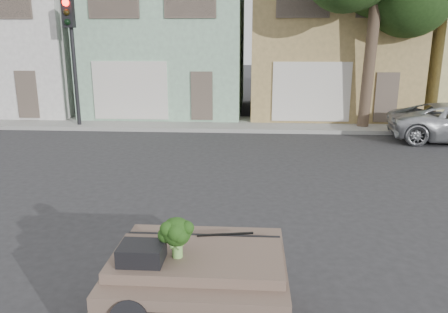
# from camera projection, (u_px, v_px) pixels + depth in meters

# --- Properties ---
(ground_plane) EXTENTS (120.00, 120.00, 0.00)m
(ground_plane) POSITION_uv_depth(u_px,v_px,m) (219.00, 230.00, 8.22)
(ground_plane) COLOR #303033
(ground_plane) RESTS_ON ground
(sidewalk) EXTENTS (40.00, 3.00, 0.15)m
(sidewalk) POSITION_uv_depth(u_px,v_px,m) (239.00, 124.00, 18.33)
(sidewalk) COLOR gray
(sidewalk) RESTS_ON ground
(townhouse_white) EXTENTS (7.20, 8.20, 7.55)m
(townhouse_white) POSITION_uv_depth(u_px,v_px,m) (24.00, 35.00, 21.96)
(townhouse_white) COLOR silver
(townhouse_white) RESTS_ON ground
(townhouse_mint) EXTENTS (7.20, 8.20, 7.55)m
(townhouse_mint) POSITION_uv_depth(u_px,v_px,m) (171.00, 34.00, 21.47)
(townhouse_mint) COLOR #8CB598
(townhouse_mint) RESTS_ON ground
(townhouse_tan) EXTENTS (7.20, 8.20, 7.55)m
(townhouse_tan) POSITION_uv_depth(u_px,v_px,m) (325.00, 34.00, 20.99)
(townhouse_tan) COLOR #A38953
(townhouse_tan) RESTS_ON ground
(traffic_signal) EXTENTS (0.40, 0.40, 5.10)m
(traffic_signal) POSITION_uv_depth(u_px,v_px,m) (73.00, 65.00, 17.16)
(traffic_signal) COLOR black
(traffic_signal) RESTS_ON ground
(tree_near) EXTENTS (4.40, 4.00, 8.50)m
(tree_near) POSITION_uv_depth(u_px,v_px,m) (373.00, 19.00, 16.27)
(tree_near) COLOR #1C3513
(tree_near) RESTS_ON ground
(car_dashboard) EXTENTS (2.00, 1.80, 1.12)m
(car_dashboard) POSITION_uv_depth(u_px,v_px,m) (200.00, 291.00, 5.19)
(car_dashboard) COLOR brown
(car_dashboard) RESTS_ON ground
(instrument_hump) EXTENTS (0.48, 0.38, 0.20)m
(instrument_hump) POSITION_uv_depth(u_px,v_px,m) (142.00, 253.00, 4.72)
(instrument_hump) COLOR black
(instrument_hump) RESTS_ON car_dashboard
(wiper_arm) EXTENTS (0.69, 0.15, 0.02)m
(wiper_arm) POSITION_uv_depth(u_px,v_px,m) (225.00, 234.00, 5.39)
(wiper_arm) COLOR black
(wiper_arm) RESTS_ON car_dashboard
(broccoli) EXTENTS (0.42, 0.42, 0.47)m
(broccoli) POSITION_uv_depth(u_px,v_px,m) (177.00, 237.00, 4.79)
(broccoli) COLOR #1A3810
(broccoli) RESTS_ON car_dashboard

